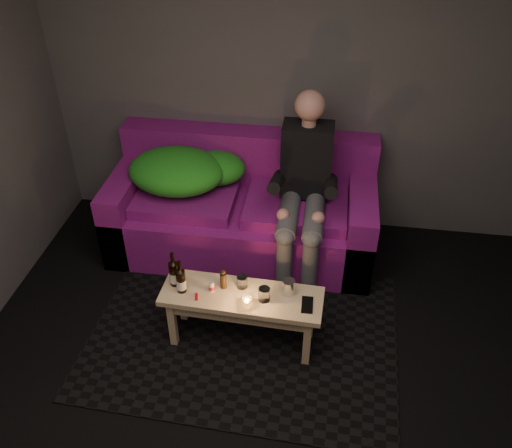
{
  "coord_description": "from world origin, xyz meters",
  "views": [
    {
      "loc": [
        0.31,
        -1.81,
        2.94
      ],
      "look_at": [
        -0.17,
        1.4,
        0.52
      ],
      "focal_mm": 38.0,
      "sensor_mm": 36.0,
      "label": 1
    }
  ],
  "objects_px": {
    "coffee_table": "(242,303)",
    "beer_bottle_b": "(181,280)",
    "beer_bottle_a": "(174,273)",
    "sofa": "(243,211)",
    "steel_cup": "(288,287)",
    "person": "(304,186)"
  },
  "relations": [
    {
      "from": "sofa",
      "to": "beer_bottle_a",
      "type": "height_order",
      "value": "sofa"
    },
    {
      "from": "sofa",
      "to": "person",
      "type": "bearing_deg",
      "value": -19.12
    },
    {
      "from": "beer_bottle_b",
      "to": "coffee_table",
      "type": "bearing_deg",
      "value": 3.37
    },
    {
      "from": "sofa",
      "to": "steel_cup",
      "type": "xyz_separation_m",
      "value": [
        0.48,
        -1.04,
        0.16
      ]
    },
    {
      "from": "coffee_table",
      "to": "beer_bottle_b",
      "type": "xyz_separation_m",
      "value": [
        -0.4,
        -0.02,
        0.17
      ]
    },
    {
      "from": "steel_cup",
      "to": "beer_bottle_a",
      "type": "bearing_deg",
      "value": -178.6
    },
    {
      "from": "beer_bottle_b",
      "to": "beer_bottle_a",
      "type": "bearing_deg",
      "value": 137.03
    },
    {
      "from": "coffee_table",
      "to": "beer_bottle_b",
      "type": "bearing_deg",
      "value": -176.63
    },
    {
      "from": "person",
      "to": "sofa",
      "type": "bearing_deg",
      "value": 160.88
    },
    {
      "from": "coffee_table",
      "to": "steel_cup",
      "type": "xyz_separation_m",
      "value": [
        0.3,
        0.05,
        0.14
      ]
    },
    {
      "from": "person",
      "to": "beer_bottle_b",
      "type": "xyz_separation_m",
      "value": [
        -0.72,
        -0.94,
        -0.2
      ]
    },
    {
      "from": "beer_bottle_b",
      "to": "steel_cup",
      "type": "bearing_deg",
      "value": 6.2
    },
    {
      "from": "beer_bottle_a",
      "to": "beer_bottle_b",
      "type": "xyz_separation_m",
      "value": [
        0.06,
        -0.06,
        -0.0
      ]
    },
    {
      "from": "beer_bottle_a",
      "to": "beer_bottle_b",
      "type": "distance_m",
      "value": 0.08
    },
    {
      "from": "coffee_table",
      "to": "person",
      "type": "bearing_deg",
      "value": 70.44
    },
    {
      "from": "coffee_table",
      "to": "steel_cup",
      "type": "height_order",
      "value": "steel_cup"
    },
    {
      "from": "beer_bottle_a",
      "to": "sofa",
      "type": "bearing_deg",
      "value": 74.89
    },
    {
      "from": "sofa",
      "to": "coffee_table",
      "type": "bearing_deg",
      "value": -80.98
    },
    {
      "from": "person",
      "to": "steel_cup",
      "type": "height_order",
      "value": "person"
    },
    {
      "from": "coffee_table",
      "to": "beer_bottle_a",
      "type": "distance_m",
      "value": 0.49
    },
    {
      "from": "person",
      "to": "steel_cup",
      "type": "bearing_deg",
      "value": -91.55
    },
    {
      "from": "coffee_table",
      "to": "beer_bottle_a",
      "type": "xyz_separation_m",
      "value": [
        -0.46,
        0.03,
        0.18
      ]
    }
  ]
}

